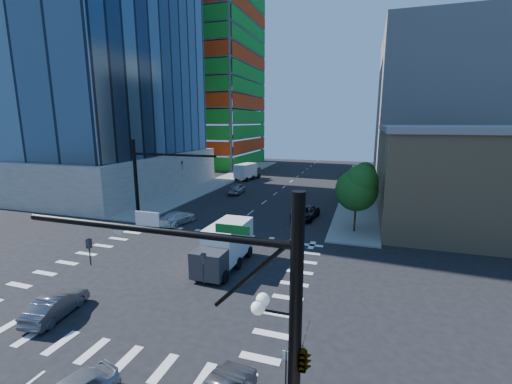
% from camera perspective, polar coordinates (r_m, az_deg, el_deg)
% --- Properties ---
extents(ground, '(160.00, 160.00, 0.00)m').
position_cam_1_polar(ground, '(26.91, -13.73, -12.94)').
color(ground, black).
rests_on(ground, ground).
extents(road_markings, '(20.00, 20.00, 0.01)m').
position_cam_1_polar(road_markings, '(26.91, -13.73, -12.93)').
color(road_markings, silver).
rests_on(road_markings, ground).
extents(sidewalk_ne, '(5.00, 60.00, 0.15)m').
position_cam_1_polar(sidewalk_ne, '(61.67, 16.94, 0.88)').
color(sidewalk_ne, gray).
rests_on(sidewalk_ne, ground).
extents(sidewalk_nw, '(5.00, 60.00, 0.15)m').
position_cam_1_polar(sidewalk_nw, '(66.81, -5.00, 2.14)').
color(sidewalk_nw, gray).
rests_on(sidewalk_nw, ground).
extents(construction_building, '(25.16, 34.50, 70.60)m').
position_cam_1_polar(construction_building, '(93.06, -8.72, 19.89)').
color(construction_building, slate).
rests_on(construction_building, ground).
extents(commercial_building, '(20.50, 22.50, 10.60)m').
position_cam_1_polar(commercial_building, '(44.64, 33.06, 2.37)').
color(commercial_building, tan).
rests_on(commercial_building, ground).
extents(bg_building_ne, '(24.00, 30.00, 28.00)m').
position_cam_1_polar(bg_building_ne, '(76.98, 28.94, 12.42)').
color(bg_building_ne, slate).
rests_on(bg_building_ne, ground).
extents(signal_mast_se, '(10.51, 2.48, 9.00)m').
position_cam_1_polar(signal_mast_se, '(11.29, 1.79, -20.65)').
color(signal_mast_se, black).
rests_on(signal_mast_se, sidewalk_se).
extents(signal_mast_nw, '(10.20, 0.40, 9.00)m').
position_cam_1_polar(signal_mast_nw, '(40.07, -17.76, 3.12)').
color(signal_mast_nw, black).
rests_on(signal_mast_nw, sidewalk_nw).
extents(tree_south, '(4.16, 4.16, 6.82)m').
position_cam_1_polar(tree_south, '(35.17, 16.64, 0.73)').
color(tree_south, '#382316').
rests_on(tree_south, sidewalk_ne).
extents(tree_north, '(3.54, 3.52, 5.78)m').
position_cam_1_polar(tree_north, '(47.11, 17.36, 2.49)').
color(tree_north, '#382316').
rests_on(tree_north, sidewalk_ne).
extents(no_parking_sign, '(0.30, 0.06, 2.20)m').
position_cam_1_polar(no_parking_sign, '(15.36, 5.01, -27.36)').
color(no_parking_sign, black).
rests_on(no_parking_sign, ground).
extents(car_nb_far, '(3.00, 5.41, 1.43)m').
position_cam_1_polar(car_nb_far, '(40.05, 8.19, -3.43)').
color(car_nb_far, black).
rests_on(car_nb_far, ground).
extents(car_sb_near, '(2.73, 5.09, 1.40)m').
position_cam_1_polar(car_sb_near, '(38.63, -12.88, -4.19)').
color(car_sb_near, white).
rests_on(car_sb_near, ground).
extents(car_sb_mid, '(2.22, 4.83, 1.60)m').
position_cam_1_polar(car_sb_mid, '(53.58, -3.23, 0.60)').
color(car_sb_mid, '#919398').
rests_on(car_sb_mid, ground).
extents(car_sb_cross, '(2.01, 4.26, 1.35)m').
position_cam_1_polar(car_sb_cross, '(23.72, -30.38, -15.97)').
color(car_sb_cross, '#535358').
rests_on(car_sb_cross, ground).
extents(box_truck_near, '(2.72, 6.18, 3.22)m').
position_cam_1_polar(box_truck_near, '(26.58, -5.52, -9.62)').
color(box_truck_near, black).
rests_on(box_truck_near, ground).
extents(box_truck_far, '(3.70, 6.38, 3.14)m').
position_cam_1_polar(box_truck_far, '(66.65, -1.31, 3.30)').
color(box_truck_far, black).
rests_on(box_truck_far, ground).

